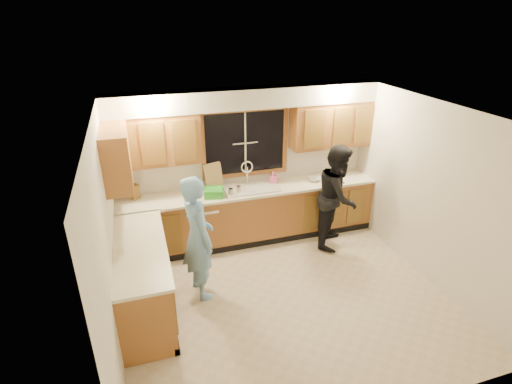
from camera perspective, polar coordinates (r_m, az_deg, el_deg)
The scene contains 26 objects.
floor at distance 5.62m, azimuth 4.13°, elevation -14.62°, with size 4.20×4.20×0.00m, color beige.
ceiling at distance 4.48m, azimuth 5.10°, elevation 10.97°, with size 4.20×4.20×0.00m, color white.
wall_back at distance 6.57m, azimuth -1.55°, elevation 4.14°, with size 4.20×4.20×0.00m, color white.
wall_left at distance 4.65m, azimuth -20.42°, elevation -6.73°, with size 3.80×3.80×0.00m, color white.
wall_right at distance 5.97m, azimuth 23.63°, elevation -0.20°, with size 3.80×3.80×0.00m, color white.
base_cabinets_back at distance 6.64m, azimuth -0.76°, elevation -3.29°, with size 4.20×0.60×0.88m, color #A2642F.
base_cabinets_left at distance 5.37m, azimuth -15.81°, elevation -11.87°, with size 0.60×1.90×0.88m, color #A2642F.
countertop_back at distance 6.42m, azimuth -0.74°, elevation 0.28°, with size 4.20×0.63×0.04m, color #F2E9CB.
countertop_left at distance 5.11m, azimuth -16.23°, elevation -7.69°, with size 0.63×1.90×0.04m, color #F2E9CB.
upper_cabinets_left at distance 6.01m, azimuth -14.44°, elevation 7.19°, with size 1.35×0.33×0.75m, color #A2642F.
upper_cabinets_right at distance 6.76m, azimuth 10.64°, elevation 9.44°, with size 1.35×0.33×0.75m, color #A2642F.
upper_cabinets_return at distance 5.43m, azimuth -19.32°, elevation 4.69°, with size 0.33×0.90×0.75m, color #A2642F.
soffit at distance 6.10m, azimuth -1.21°, elevation 13.30°, with size 4.20×0.35×0.30m, color silver.
window_frame at distance 6.45m, azimuth -1.56°, elevation 7.03°, with size 1.44×0.03×1.14m.
sink at distance 6.46m, azimuth -0.79°, elevation 0.06°, with size 0.86×0.52×0.57m.
dishwasher at distance 6.48m, azimuth -7.96°, elevation -4.59°, with size 0.60×0.56×0.82m, color white.
stove at distance 4.91m, azimuth -15.46°, elevation -15.63°, with size 0.58×0.75×0.90m, color white.
man at distance 5.25m, azimuth -8.29°, elevation -6.48°, with size 0.63×0.41×1.72m, color #7CB4EA.
woman at distance 6.46m, azimuth 11.56°, elevation -0.63°, with size 0.82×0.64×1.69m, color black.
knife_block at distance 6.31m, azimuth -16.96°, elevation 0.01°, with size 0.12×0.10×0.23m, color olive.
cutting_board at distance 6.42m, azimuth -6.10°, elevation 2.33°, with size 0.31×0.02×0.42m, color tan.
dish_crate at distance 6.17m, azimuth -6.06°, elevation -0.06°, with size 0.28×0.26×0.13m, color #2A9225.
soap_bottle at distance 6.59m, azimuth 2.44°, elevation 2.11°, with size 0.10×0.10×0.21m, color pink.
bowl at distance 6.79m, azimuth 8.41°, elevation 1.85°, with size 0.23×0.23×0.06m, color silver.
can_left at distance 6.14m, azimuth -3.64°, elevation -0.09°, with size 0.07×0.07×0.13m, color tan.
can_right at distance 6.23m, azimuth -2.46°, elevation 0.32°, with size 0.07×0.07×0.13m, color tan.
Camera 1 is at (-1.67, -4.02, 3.56)m, focal length 28.00 mm.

